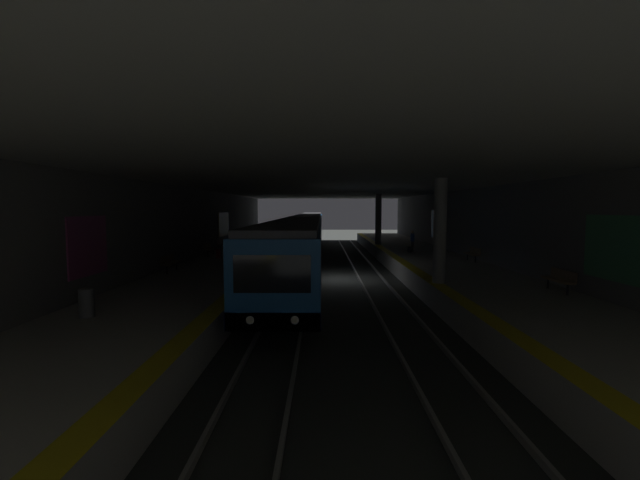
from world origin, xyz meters
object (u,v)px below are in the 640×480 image
Objects in this scene: bench_left_near at (560,278)px; bench_right_near at (170,262)px; bench_right_mid at (209,248)px; pillar_far at (378,219)px; person_standing_far at (259,236)px; pillar_near at (440,231)px; backpack_on_floor at (409,250)px; bench_right_far at (222,244)px; bench_left_mid at (473,253)px; person_waiting_near at (412,240)px; person_walking_mid at (261,237)px; suitcase_rolling at (219,254)px; metro_train at (307,233)px; trash_bin at (87,303)px.

bench_left_near and bench_right_near have the same top height.
bench_left_near is 21.14m from bench_right_mid.
pillar_far is at bearing -54.47° from bench_right_mid.
person_standing_far is at bearing 35.82° from bench_left_near.
person_standing_far is at bearing 29.73° from pillar_near.
pillar_near is 21.65m from person_standing_far.
pillar_near is 13.20m from backpack_on_floor.
bench_right_far is 4.25× the size of backpack_on_floor.
bench_left_near is at bearing -144.18° from person_standing_far.
bench_left_mid is at bearing -111.03° from bench_right_far.
person_walking_mid is (2.51, 11.75, 0.05)m from person_waiting_near.
pillar_near reaches higher than bench_right_far.
pillar_near is 11.38× the size of backpack_on_floor.
bench_left_mid is 17.63m from bench_right_near.
bench_left_near is 15.28m from person_waiting_near.
person_standing_far is (4.66, -2.17, 0.34)m from bench_right_far.
suitcase_rolling is (-9.56, 1.19, -0.57)m from person_standing_far.
metro_train is 34.66× the size of person_waiting_near.
bench_right_near is at bearing 73.68° from bench_left_near.
bench_left_mid is 17.34m from bench_right_mid.
backpack_on_floor is at bearing 10.59° from bench_left_near.
bench_left_near is (-21.67, -4.18, -1.75)m from pillar_far.
bench_right_near is 1.06× the size of person_standing_far.
bench_right_far is 1.01× the size of person_walking_mid.
metro_train is 32.63× the size of bench_left_mid.
person_walking_mid is (5.10, -2.81, 0.39)m from bench_right_mid.
person_waiting_near is at bearing -135.54° from metro_train.
backpack_on_floor is at bearing -6.21° from pillar_near.
pillar_far is 0.08× the size of metro_train.
bench_right_near is 4.25× the size of backpack_on_floor.
person_walking_mid is 4.21× the size of backpack_on_floor.
pillar_near reaches higher than person_waiting_near.
person_waiting_near is at bearing -114.25° from person_standing_far.
person_walking_mid is at bearing 32.71° from pillar_near.
suitcase_rolling reaches higher than backpack_on_floor.
bench_left_near is at bearing -169.07° from pillar_far.
bench_left_near is at bearing -133.13° from bench_right_far.
person_waiting_near is (2.60, -14.56, 0.34)m from bench_right_mid.
trash_bin is (-19.92, -0.73, -0.10)m from bench_right_far.
person_standing_far is 13.46m from backpack_on_floor.
suitcase_rolling is 1.04× the size of trash_bin.
pillar_far is 2.68× the size of bench_left_mid.
person_waiting_near is at bearing -73.66° from suitcase_rolling.
bench_right_near is at bearing 180.00° from bench_right_far.
bench_right_mid is (12.47, 17.07, 0.00)m from bench_left_near.
bench_right_near is (3.11, 12.88, -1.75)m from pillar_near.
suitcase_rolling is at bearing 164.25° from person_walking_mid.
metro_train is 32.63× the size of bench_right_far.
backpack_on_floor is 23.15m from trash_bin.
person_waiting_near is 1.88× the size of trash_bin.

